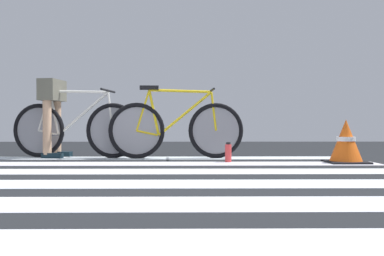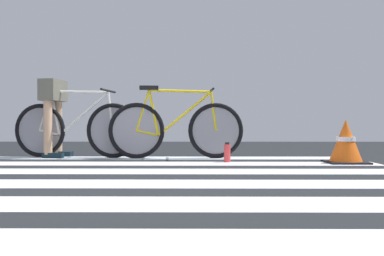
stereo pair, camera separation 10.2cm
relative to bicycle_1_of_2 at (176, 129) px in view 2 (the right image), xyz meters
name	(u,v)px [view 2 (the right image)]	position (x,y,z in m)	size (l,w,h in m)	color
ground	(141,181)	(-0.19, -2.02, -0.40)	(18.00, 14.00, 0.02)	black
crosswalk_markings	(144,177)	(-0.18, -1.85, -0.38)	(5.48, 4.25, 0.00)	silver
bicycle_1_of_2	(176,129)	(0.00, 0.00, 0.00)	(1.74, 0.52, 0.93)	black
bicycle_2_of_2	(75,128)	(-1.34, 0.14, 0.00)	(1.73, 0.53, 0.93)	black
cyclist_2_of_2	(53,107)	(-1.64, 0.18, 0.28)	(0.36, 0.44, 1.03)	tan
water_bottle	(227,153)	(0.62, -0.53, -0.28)	(0.07, 0.07, 0.23)	#D43939
traffic_cone	(346,142)	(1.95, -0.62, -0.15)	(0.43, 0.43, 0.50)	black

